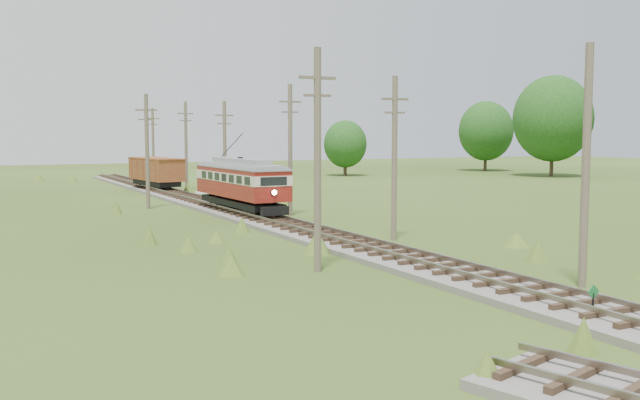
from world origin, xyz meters
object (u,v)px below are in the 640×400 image
streetcar (241,181)px  gravel_pile (212,187)px  switch_marker (593,299)px  gondola (156,171)px

streetcar → gravel_pile: (4.60, 20.34, -1.90)m
streetcar → gravel_pile: bearing=75.9°
switch_marker → gondola: (0.20, 54.26, 1.43)m
switch_marker → gondola: bearing=89.8°
streetcar → gondola: size_ratio=1.31×
gravel_pile → streetcar: bearing=-102.7°
gondola → gravel_pile: bearing=-42.3°
switch_marker → streetcar: (0.20, 30.68, 1.80)m
switch_marker → gondola: size_ratio=0.12×
switch_marker → streetcar: streetcar is taller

